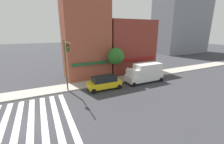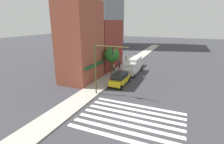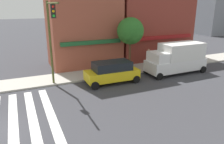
% 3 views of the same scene
% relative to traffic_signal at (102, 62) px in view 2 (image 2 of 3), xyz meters
% --- Properties ---
extents(ground_plane, '(200.00, 200.00, 0.00)m').
position_rel_traffic_signal_xyz_m(ground_plane, '(-4.45, -5.39, -4.72)').
color(ground_plane, '#38383D').
extents(sidewalk_left, '(120.00, 3.00, 0.15)m').
position_rel_traffic_signal_xyz_m(sidewalk_left, '(-4.45, 2.11, -4.65)').
color(sidewalk_left, '#B2ADA3').
rests_on(sidewalk_left, ground_plane).
extents(crosswalk_stripes, '(7.15, 10.80, 0.01)m').
position_rel_traffic_signal_xyz_m(crosswalk_stripes, '(-4.45, -5.39, -4.72)').
color(crosswalk_stripes, silver).
rests_on(crosswalk_stripes, ground_plane).
extents(storefront_row, '(17.35, 5.30, 13.05)m').
position_rel_traffic_signal_xyz_m(storefront_row, '(8.81, 6.10, 1.06)').
color(storefront_row, '#9E4C38').
rests_on(storefront_row, ground_plane).
extents(traffic_signal, '(0.32, 4.71, 6.99)m').
position_rel_traffic_signal_xyz_m(traffic_signal, '(0.00, 0.00, 0.00)').
color(traffic_signal, '#474C1E').
rests_on(traffic_signal, ground_plane).
extents(suv_yellow, '(4.72, 2.12, 1.94)m').
position_rel_traffic_signal_xyz_m(suv_yellow, '(4.83, -0.69, -3.69)').
color(suv_yellow, yellow).
rests_on(suv_yellow, ground_plane).
extents(box_truck_white, '(6.23, 2.42, 3.04)m').
position_rel_traffic_signal_xyz_m(box_truck_white, '(11.93, -0.69, -3.13)').
color(box_truck_white, white).
rests_on(box_truck_white, ground_plane).
extents(pedestrian_red_jacket, '(0.32, 0.32, 1.77)m').
position_rel_traffic_signal_xyz_m(pedestrian_red_jacket, '(18.17, 2.80, -3.65)').
color(pedestrian_red_jacket, '#23232D').
rests_on(pedestrian_red_jacket, sidewalk_left).
extents(pedestrian_blue_shirt, '(0.32, 0.32, 1.77)m').
position_rel_traffic_signal_xyz_m(pedestrian_blue_shirt, '(13.99, 2.81, -3.65)').
color(pedestrian_blue_shirt, '#23232D').
rests_on(pedestrian_blue_shirt, sidewalk_left).
extents(pedestrian_white_shirt, '(0.32, 0.32, 1.77)m').
position_rel_traffic_signal_xyz_m(pedestrian_white_shirt, '(10.92, 2.85, -3.65)').
color(pedestrian_white_shirt, '#23232D').
rests_on(pedestrian_white_shirt, sidewalk_left).
extents(fire_hydrant, '(0.24, 0.24, 0.84)m').
position_rel_traffic_signal_xyz_m(fire_hydrant, '(4.74, 1.01, -4.11)').
color(fire_hydrant, red).
rests_on(fire_hydrant, sidewalk_left).
extents(street_tree, '(2.73, 2.73, 5.34)m').
position_rel_traffic_signal_xyz_m(street_tree, '(8.11, 2.11, -0.62)').
color(street_tree, brown).
rests_on(street_tree, sidewalk_left).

